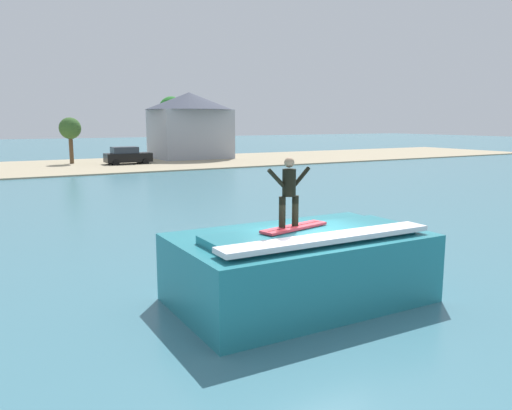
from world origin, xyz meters
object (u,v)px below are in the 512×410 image
Objects in this scene: surfboard at (294,227)px; tree_short_bushy at (70,129)px; wave_crest at (300,266)px; house_gabled_white at (190,122)px; car_far_shore at (127,156)px; tree_tall_bare at (172,110)px; surfer at (289,188)px.

tree_short_bushy is (2.39, 44.68, 1.69)m from surfboard.
wave_crest is 0.59× the size of house_gabled_white.
car_far_shore is at bearing -32.69° from tree_short_bushy.
wave_crest is 44.66m from tree_short_bushy.
surfboard is 0.19× the size of house_gabled_white.
wave_crest is 1.09m from surfboard.
tree_tall_bare is (15.43, 50.54, 3.82)m from surfboard.
house_gabled_white reaches higher than surfer.
wave_crest reaches higher than car_far_shore.
tree_tall_bare is (15.57, 50.51, 2.87)m from surfer.
house_gabled_white is (16.27, 46.39, 1.47)m from surfer.
house_gabled_white is 4.41m from tree_tall_bare.
wave_crest is at bearing -92.70° from tree_short_bushy.
house_gabled_white reaches higher than tree_short_bushy.
house_gabled_white reaches higher than car_far_shore.
tree_tall_bare is at bearing 73.27° from wave_crest.
tree_short_bushy reaches higher than surfer.
tree_short_bushy is (-4.89, 3.14, 2.67)m from car_far_shore.
tree_short_bushy is at bearing 86.94° from surfboard.
house_gabled_white is at bearing 28.85° from car_far_shore.
car_far_shore is at bearing -151.15° from house_gabled_white.
surfboard is 44.78m from tree_short_bushy.
surfboard is 49.20m from house_gabled_white.
wave_crest is 1.33× the size of car_far_shore.
house_gabled_white reaches higher than surfboard.
wave_crest is at bearing 28.08° from surfboard.
tree_short_bushy reaches higher than car_far_shore.
surfer is 0.22× the size of tree_tall_bare.
surfer reaches higher than surfboard.
tree_short_bushy is at bearing 87.30° from wave_crest.
car_far_shore is at bearing 79.87° from surfer.
surfboard is (-0.29, -0.15, 1.04)m from wave_crest.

